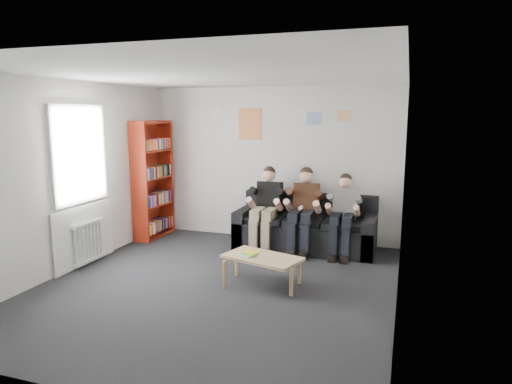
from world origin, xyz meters
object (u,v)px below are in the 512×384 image
bookshelf (153,179)px  person_right (343,215)px  coffee_table (262,260)px  person_middle (303,210)px  person_left (266,208)px  sofa (306,229)px

bookshelf → person_right: bookshelf is taller
coffee_table → person_middle: bearing=84.1°
person_middle → person_left: bearing=174.3°
sofa → person_middle: bearing=-90.0°
coffee_table → person_middle: person_middle is taller
sofa → person_left: 0.76m
coffee_table → person_right: person_right is taller
person_middle → person_right: 0.64m
bookshelf → person_middle: (2.79, -0.07, -0.37)m
sofa → person_middle: person_middle is taller
sofa → person_left: size_ratio=1.68×
coffee_table → person_right: bearing=64.0°
person_left → person_right: size_ratio=1.05×
sofa → bookshelf: size_ratio=1.08×
person_left → sofa: bearing=14.8°
bookshelf → coffee_table: bookshelf is taller
sofa → person_right: (0.64, -0.20, 0.34)m
sofa → person_right: person_right is taller
person_middle → person_right: size_ratio=1.06×
bookshelf → person_left: bearing=-1.9°
coffee_table → person_middle: (0.17, 1.65, 0.33)m
bookshelf → coffee_table: bearing=-33.3°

